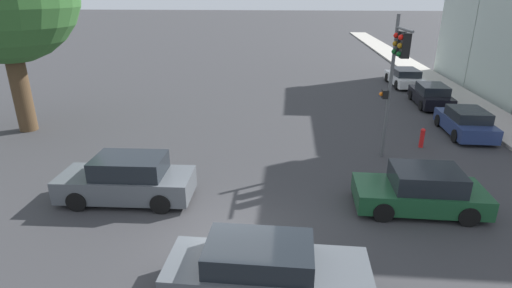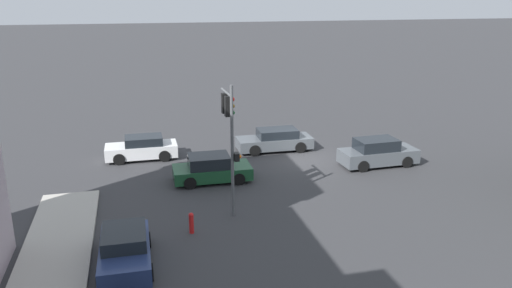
{
  "view_description": "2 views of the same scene",
  "coord_description": "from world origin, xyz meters",
  "px_view_note": "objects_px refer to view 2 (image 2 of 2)",
  "views": [
    {
      "loc": [
        1.55,
        -9.62,
        6.78
      ],
      "look_at": [
        0.44,
        3.55,
        1.71
      ],
      "focal_mm": 28.0,
      "sensor_mm": 36.0,
      "label": 1
    },
    {
      "loc": [
        9.74,
        27.29,
        9.64
      ],
      "look_at": [
        3.94,
        4.24,
        2.45
      ],
      "focal_mm": 35.0,
      "sensor_mm": 36.0,
      "label": 2
    }
  ],
  "objects_px": {
    "crossing_car_2": "(211,169)",
    "crossing_car_0": "(275,140)",
    "fire_hydrant": "(191,222)",
    "traffic_signal": "(230,123)",
    "crossing_car_1": "(378,153)",
    "parked_car_0": "(125,249)",
    "crossing_car_3": "(142,148)"
  },
  "relations": [
    {
      "from": "crossing_car_0",
      "to": "parked_car_0",
      "type": "xyz_separation_m",
      "value": [
        9.29,
        12.2,
        -0.04
      ]
    },
    {
      "from": "crossing_car_2",
      "to": "crossing_car_3",
      "type": "distance_m",
      "value": 5.84
    },
    {
      "from": "crossing_car_1",
      "to": "parked_car_0",
      "type": "height_order",
      "value": "crossing_car_1"
    },
    {
      "from": "crossing_car_3",
      "to": "parked_car_0",
      "type": "xyz_separation_m",
      "value": [
        1.0,
        12.49,
        -0.04
      ]
    },
    {
      "from": "crossing_car_0",
      "to": "crossing_car_1",
      "type": "distance_m",
      "value": 6.54
    },
    {
      "from": "crossing_car_0",
      "to": "fire_hydrant",
      "type": "distance_m",
      "value": 12.17
    },
    {
      "from": "crossing_car_0",
      "to": "fire_hydrant",
      "type": "height_order",
      "value": "crossing_car_0"
    },
    {
      "from": "traffic_signal",
      "to": "crossing_car_2",
      "type": "bearing_deg",
      "value": 92.32
    },
    {
      "from": "crossing_car_0",
      "to": "crossing_car_3",
      "type": "xyz_separation_m",
      "value": [
        8.29,
        -0.3,
        0.01
      ]
    },
    {
      "from": "traffic_signal",
      "to": "crossing_car_2",
      "type": "distance_m",
      "value": 5.29
    },
    {
      "from": "traffic_signal",
      "to": "crossing_car_0",
      "type": "height_order",
      "value": "traffic_signal"
    },
    {
      "from": "traffic_signal",
      "to": "crossing_car_2",
      "type": "relative_size",
      "value": 1.44
    },
    {
      "from": "parked_car_0",
      "to": "crossing_car_0",
      "type": "bearing_deg",
      "value": 143.24
    },
    {
      "from": "parked_car_0",
      "to": "crossing_car_3",
      "type": "bearing_deg",
      "value": 175.96
    },
    {
      "from": "crossing_car_0",
      "to": "crossing_car_2",
      "type": "xyz_separation_m",
      "value": [
        4.83,
        4.4,
        0.0
      ]
    },
    {
      "from": "crossing_car_0",
      "to": "crossing_car_3",
      "type": "distance_m",
      "value": 8.3
    },
    {
      "from": "parked_car_0",
      "to": "fire_hydrant",
      "type": "height_order",
      "value": "parked_car_0"
    },
    {
      "from": "crossing_car_0",
      "to": "parked_car_0",
      "type": "height_order",
      "value": "crossing_car_0"
    },
    {
      "from": "traffic_signal",
      "to": "parked_car_0",
      "type": "xyz_separation_m",
      "value": [
        4.74,
        3.83,
        -3.52
      ]
    },
    {
      "from": "crossing_car_2",
      "to": "crossing_car_3",
      "type": "height_order",
      "value": "crossing_car_2"
    },
    {
      "from": "fire_hydrant",
      "to": "crossing_car_1",
      "type": "bearing_deg",
      "value": -152.7
    },
    {
      "from": "crossing_car_2",
      "to": "crossing_car_0",
      "type": "bearing_deg",
      "value": 43.34
    },
    {
      "from": "crossing_car_3",
      "to": "fire_hydrant",
      "type": "xyz_separation_m",
      "value": [
        -1.68,
        10.51,
        -0.19
      ]
    },
    {
      "from": "fire_hydrant",
      "to": "parked_car_0",
      "type": "bearing_deg",
      "value": 36.5
    },
    {
      "from": "traffic_signal",
      "to": "parked_car_0",
      "type": "height_order",
      "value": "traffic_signal"
    },
    {
      "from": "crossing_car_2",
      "to": "fire_hydrant",
      "type": "xyz_separation_m",
      "value": [
        1.78,
        5.81,
        -0.19
      ]
    },
    {
      "from": "crossing_car_1",
      "to": "crossing_car_3",
      "type": "bearing_deg",
      "value": 159.53
    },
    {
      "from": "crossing_car_0",
      "to": "parked_car_0",
      "type": "bearing_deg",
      "value": 53.75
    },
    {
      "from": "traffic_signal",
      "to": "crossing_car_3",
      "type": "relative_size",
      "value": 1.41
    },
    {
      "from": "traffic_signal",
      "to": "fire_hydrant",
      "type": "height_order",
      "value": "traffic_signal"
    },
    {
      "from": "traffic_signal",
      "to": "fire_hydrant",
      "type": "bearing_deg",
      "value": -139.73
    },
    {
      "from": "crossing_car_0",
      "to": "crossing_car_1",
      "type": "height_order",
      "value": "crossing_car_1"
    }
  ]
}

